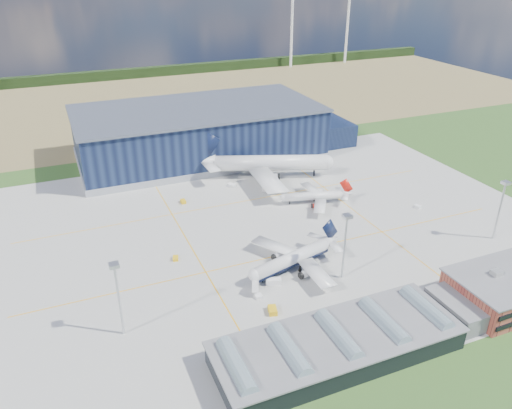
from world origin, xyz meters
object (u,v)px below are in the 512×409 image
at_px(gse_cart_a, 417,207).
at_px(gse_van_b, 317,192).
at_px(gse_tug_c, 183,201).
at_px(car_b, 361,312).
at_px(airliner_red, 313,192).
at_px(gse_tug_b, 176,258).
at_px(light_mast_center, 345,236).
at_px(gse_van_a, 274,282).
at_px(airstair, 255,289).
at_px(airliner_navy, 292,253).
at_px(gse_cart_b, 231,185).
at_px(car_a, 400,289).
at_px(airliner_widebody, 270,155).
at_px(hangar, 204,134).
at_px(gse_tug_a, 273,310).
at_px(light_mast_west, 117,288).
at_px(light_mast_east, 502,201).

bearing_deg(gse_cart_a, gse_van_b, 121.41).
bearing_deg(gse_tug_c, car_b, -72.83).
bearing_deg(airliner_red, gse_tug_b, 34.07).
height_order(light_mast_center, gse_van_a, light_mast_center).
bearing_deg(gse_van_a, car_b, -123.99).
bearing_deg(car_b, airstair, 52.41).
height_order(airliner_navy, gse_cart_b, airliner_navy).
height_order(light_mast_center, gse_cart_a, light_mast_center).
distance_m(gse_tug_b, gse_tug_c, 44.61).
xyz_separation_m(gse_van_a, car_a, (35.12, -18.45, -0.43)).
height_order(airliner_navy, airliner_widebody, airliner_widebody).
relative_size(hangar, car_b, 37.32).
relative_size(gse_tug_a, gse_van_b, 0.86).
relative_size(gse_van_b, car_a, 1.22).
bearing_deg(airstair, airliner_red, 70.04).
height_order(airliner_red, airstair, airliner_red).
distance_m(gse_tug_c, car_a, 98.33).
bearing_deg(car_b, gse_van_a, 40.28).
bearing_deg(hangar, airliner_navy, -92.90).
distance_m(light_mast_center, car_b, 23.72).
bearing_deg(airstair, gse_van_a, 39.29).
bearing_deg(car_b, gse_tug_c, 20.15).
bearing_deg(airliner_red, gse_van_a, 66.05).
bearing_deg(hangar, car_a, -81.69).
distance_m(light_mast_west, gse_cart_b, 103.35).
bearing_deg(car_a, gse_van_b, -31.19).
xyz_separation_m(light_mast_east, gse_cart_b, (-73.21, 81.52, -14.73)).
xyz_separation_m(hangar, gse_tug_c, (-25.78, -51.24, -10.93)).
distance_m(gse_van_a, car_b, 29.06).
relative_size(gse_van_b, gse_cart_b, 1.39).
bearing_deg(gse_tug_c, light_mast_center, -65.97).
xyz_separation_m(gse_tug_c, gse_cart_b, (24.76, 7.96, 0.02)).
bearing_deg(airliner_navy, light_mast_center, 125.66).
bearing_deg(gse_van_b, gse_cart_a, -77.18).
bearing_deg(hangar, gse_cart_a, -56.08).
bearing_deg(car_a, airstair, 46.07).
xyz_separation_m(airliner_red, gse_cart_a, (38.03, -20.78, -4.59)).
height_order(gse_van_b, car_a, gse_van_b).
distance_m(gse_van_a, gse_cart_b, 77.70).
bearing_deg(gse_tug_a, light_mast_east, 19.51).
distance_m(gse_tug_c, gse_cart_b, 26.01).
bearing_deg(gse_tug_b, gse_van_a, -31.58).
height_order(light_mast_east, car_b, light_mast_east).
xyz_separation_m(light_mast_center, airliner_widebody, (12.58, 85.00, -4.50)).
distance_m(light_mast_west, airstair, 43.16).
distance_m(airliner_navy, gse_cart_a, 71.99).
bearing_deg(airliner_navy, gse_tug_a, 34.99).
relative_size(hangar, light_mast_east, 6.30).
height_order(gse_tug_a, gse_cart_a, gse_tug_a).
distance_m(gse_cart_a, airstair, 89.53).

